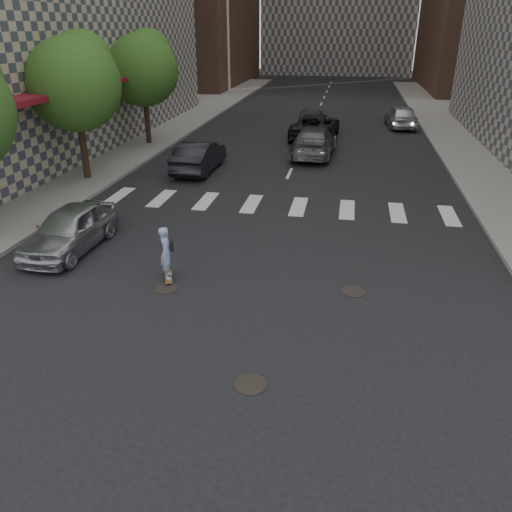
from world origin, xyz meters
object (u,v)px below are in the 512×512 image
(traffic_car_b, at_px, (314,142))
(traffic_car_e, at_px, (312,120))
(silver_sedan, at_px, (70,229))
(traffic_car_c, at_px, (315,126))
(traffic_car_d, at_px, (401,116))
(skateboarder, at_px, (167,253))
(traffic_car_a, at_px, (199,156))
(tree_b, at_px, (76,80))
(tree_c, at_px, (144,66))

(traffic_car_b, xyz_separation_m, traffic_car_e, (-0.81, 8.14, -0.13))
(silver_sedan, height_order, traffic_car_c, traffic_car_c)
(traffic_car_d, bearing_deg, skateboarder, 67.40)
(skateboarder, height_order, traffic_car_e, skateboarder)
(skateboarder, distance_m, traffic_car_e, 24.48)
(silver_sedan, height_order, traffic_car_d, traffic_car_d)
(traffic_car_a, xyz_separation_m, traffic_car_c, (5.24, 9.24, 0.03))
(tree_b, relative_size, traffic_car_e, 1.59)
(silver_sedan, bearing_deg, tree_b, 115.14)
(tree_b, relative_size, traffic_car_c, 1.13)
(traffic_car_b, bearing_deg, traffic_car_c, -83.51)
(tree_c, relative_size, traffic_car_d, 1.39)
(tree_c, xyz_separation_m, traffic_car_a, (4.83, -5.51, -3.86))
(skateboarder, distance_m, traffic_car_d, 27.61)
(traffic_car_d, relative_size, traffic_car_e, 1.14)
(tree_c, relative_size, traffic_car_c, 1.13)
(tree_b, height_order, silver_sedan, tree_b)
(traffic_car_e, bearing_deg, traffic_car_a, 70.92)
(tree_c, relative_size, traffic_car_a, 1.39)
(tree_b, bearing_deg, traffic_car_a, 27.24)
(skateboarder, bearing_deg, tree_b, 107.39)
(tree_c, relative_size, silver_sedan, 1.54)
(tree_b, xyz_separation_m, traffic_car_d, (15.95, 16.86, -3.84))
(silver_sedan, xyz_separation_m, traffic_car_c, (6.64, 19.58, 0.08))
(traffic_car_b, distance_m, traffic_car_d, 11.45)
(traffic_car_d, bearing_deg, traffic_car_a, 47.84)
(tree_c, height_order, skateboarder, tree_c)
(tree_b, height_order, traffic_car_e, tree_b)
(tree_b, height_order, traffic_car_c, tree_b)
(tree_b, height_order, traffic_car_d, tree_b)
(tree_b, relative_size, silver_sedan, 1.54)
(traffic_car_d, distance_m, traffic_car_e, 6.66)
(tree_b, relative_size, traffic_car_d, 1.39)
(traffic_car_a, bearing_deg, traffic_car_e, -109.76)
(tree_c, bearing_deg, tree_b, -90.00)
(traffic_car_a, xyz_separation_m, traffic_car_b, (5.54, 4.38, 0.03))
(tree_b, distance_m, traffic_car_a, 6.67)
(tree_c, height_order, traffic_car_c, tree_c)
(tree_b, distance_m, silver_sedan, 9.43)
(traffic_car_a, xyz_separation_m, traffic_car_e, (4.73, 12.52, -0.10))
(traffic_car_d, bearing_deg, tree_c, 24.63)
(skateboarder, distance_m, traffic_car_b, 16.52)
(traffic_car_d, xyz_separation_m, traffic_car_e, (-6.39, -1.86, -0.12))
(tree_b, bearing_deg, traffic_car_b, 33.49)
(traffic_car_c, relative_size, traffic_car_e, 1.40)
(traffic_car_a, distance_m, traffic_car_b, 7.06)
(tree_c, bearing_deg, silver_sedan, -77.82)
(skateboarder, xyz_separation_m, traffic_car_b, (3.03, 16.24, -0.07))
(traffic_car_d, height_order, traffic_car_e, traffic_car_d)
(traffic_car_b, height_order, traffic_car_c, traffic_car_b)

